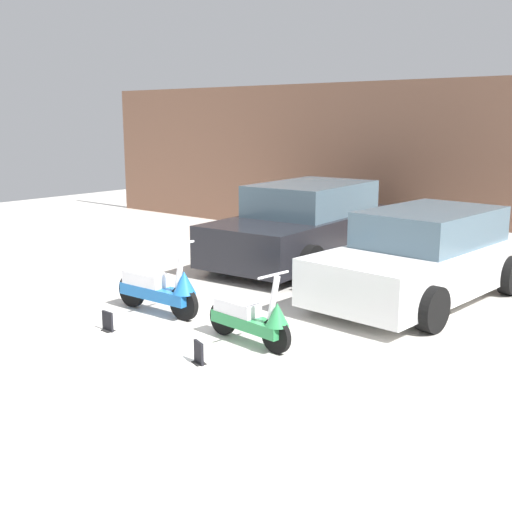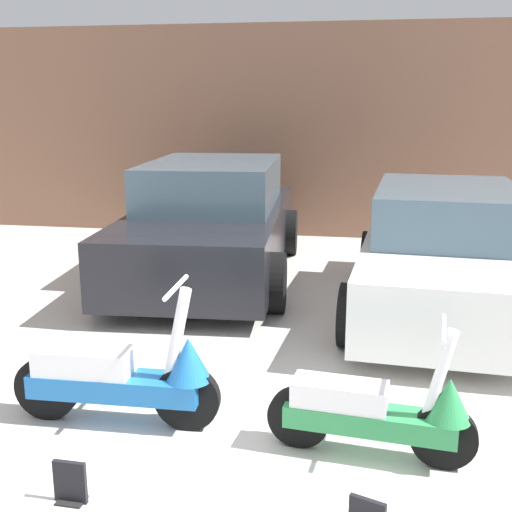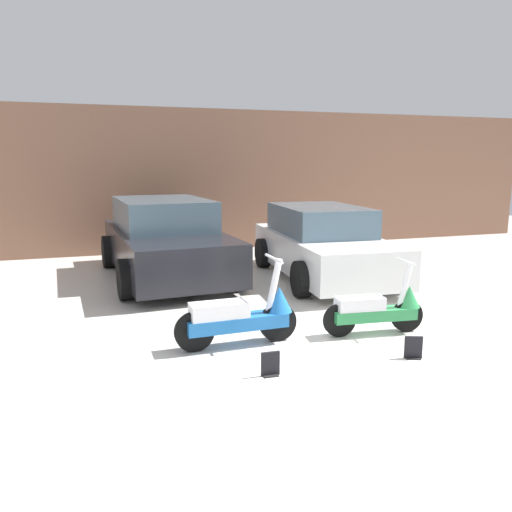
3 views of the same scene
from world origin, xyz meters
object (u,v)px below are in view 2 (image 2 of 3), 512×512
(scooter_front_left, at_px, (124,375))
(car_rear_left, at_px, (211,222))
(car_rear_center, at_px, (444,253))
(scooter_front_right, at_px, (379,411))
(placard_near_left_scooter, at_px, (70,484))

(scooter_front_left, height_order, car_rear_left, car_rear_left)
(car_rear_center, bearing_deg, scooter_front_right, -8.61)
(car_rear_left, height_order, car_rear_center, car_rear_left)
(scooter_front_right, distance_m, placard_near_left_scooter, 1.95)
(car_rear_center, distance_m, placard_near_left_scooter, 4.72)
(scooter_front_right, xyz_separation_m, placard_near_left_scooter, (-1.76, -0.79, -0.22))
(car_rear_left, xyz_separation_m, placard_near_left_scooter, (0.38, -4.97, -0.60))
(placard_near_left_scooter, bearing_deg, scooter_front_left, 91.45)
(scooter_front_right, relative_size, placard_near_left_scooter, 5.23)
(scooter_front_right, distance_m, car_rear_left, 4.71)
(scooter_front_left, bearing_deg, car_rear_center, 49.26)
(scooter_front_left, height_order, placard_near_left_scooter, scooter_front_left)
(car_rear_left, relative_size, car_rear_center, 1.10)
(scooter_front_left, relative_size, car_rear_center, 0.37)
(scooter_front_right, height_order, car_rear_center, car_rear_center)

